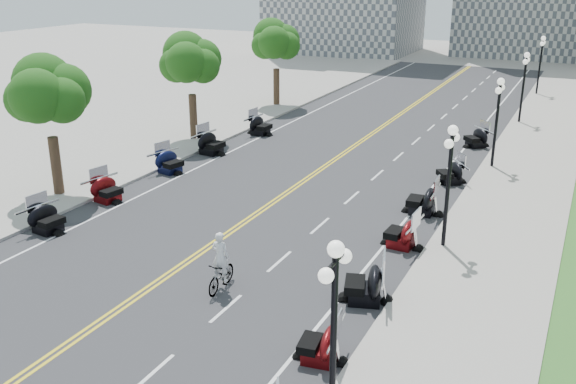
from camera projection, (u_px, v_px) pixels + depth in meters
The scene contains 45 objects.
ground at pixel (209, 247), 26.07m from camera, with size 160.00×160.00×0.00m, color gray.
road at pixel (309, 178), 34.56m from camera, with size 16.00×90.00×0.01m, color #333335.
centerline_yellow_a at pixel (307, 177), 34.61m from camera, with size 0.12×90.00×0.00m, color yellow.
centerline_yellow_b at pixel (311, 178), 34.51m from camera, with size 0.12×90.00×0.00m, color yellow.
edge_line_north at pixel (426, 195), 31.94m from camera, with size 0.12×90.00×0.00m, color white.
edge_line_south at pixel (208, 162), 37.18m from camera, with size 0.12×90.00×0.00m, color white.
lane_dash_4 at pixel (152, 373), 17.96m from camera, with size 0.12×2.00×0.00m, color white.
lane_dash_5 at pixel (226, 308), 21.36m from camera, with size 0.12×2.00×0.00m, color white.
lane_dash_6 at pixel (279, 261), 24.76m from camera, with size 0.12×2.00×0.00m, color white.
lane_dash_7 at pixel (320, 226), 28.15m from camera, with size 0.12×2.00×0.00m, color white.
lane_dash_8 at pixel (352, 198), 31.55m from camera, with size 0.12×2.00×0.00m, color white.
lane_dash_9 at pixel (377, 175), 34.95m from camera, with size 0.12×2.00×0.00m, color white.
lane_dash_10 at pixel (398, 156), 38.34m from camera, with size 0.12×2.00×0.00m, color white.
lane_dash_11 at pixel (416, 141), 41.74m from camera, with size 0.12×2.00×0.00m, color white.
lane_dash_12 at pixel (431, 128), 45.14m from camera, with size 0.12×2.00×0.00m, color white.
lane_dash_13 at pixel (444, 116), 48.53m from camera, with size 0.12×2.00×0.00m, color white.
lane_dash_14 at pixel (455, 106), 51.93m from camera, with size 0.12×2.00×0.00m, color white.
lane_dash_15 at pixel (465, 98), 55.33m from camera, with size 0.12×2.00×0.00m, color white.
lane_dash_16 at pixel (474, 90), 58.72m from camera, with size 0.12×2.00×0.00m, color white.
lane_dash_17 at pixel (481, 83), 62.12m from camera, with size 0.12×2.00×0.00m, color white.
lane_dash_18 at pixel (488, 77), 65.51m from camera, with size 0.12×2.00×0.00m, color white.
lane_dash_19 at pixel (495, 72), 68.91m from camera, with size 0.12×2.00×0.00m, color white.
sidewalk_north at pixel (512, 206), 30.24m from camera, with size 5.00×90.00×0.15m, color #9E9991.
sidewalk_south at pixel (151, 153), 38.83m from camera, with size 5.00×90.00×0.15m, color #9E9991.
street_lamp_1 at pixel (333, 339), 14.89m from camera, with size 0.50×1.20×4.90m, color black, non-canonical shape.
street_lamp_2 at pixel (448, 187), 25.08m from camera, with size 0.50×1.20×4.90m, color black, non-canonical shape.
street_lamp_3 at pixel (496, 123), 35.27m from camera, with size 0.50×1.20×4.90m, color black, non-canonical shape.
street_lamp_4 at pixel (523, 88), 45.46m from camera, with size 0.50×1.20×4.90m, color black, non-canonical shape.
street_lamp_5 at pixel (540, 65), 55.65m from camera, with size 0.50×1.20×4.90m, color black, non-canonical shape.
tree_2 at pixel (48, 101), 30.28m from camera, with size 4.80×4.80×9.20m, color #235619, non-canonical shape.
tree_3 at pixel (191, 67), 40.47m from camera, with size 4.80×4.80×9.20m, color #235619, non-canonical shape.
tree_4 at pixel (276, 47), 50.66m from camera, with size 4.80×4.80×9.20m, color #235619, non-canonical shape.
motorcycle_n_4 at pixel (320, 341), 18.37m from camera, with size 1.79×1.79×1.25m, color #590A0C, non-canonical shape.
motorcycle_n_5 at pixel (365, 282), 21.60m from camera, with size 2.11×2.11×1.48m, color black, non-canonical shape.
motorcycle_n_6 at pixel (402, 231), 25.87m from camera, with size 1.93×1.93×1.35m, color #590A0C, non-canonical shape.
motorcycle_n_7 at pixel (422, 199), 29.31m from camera, with size 2.07×2.07×1.45m, color black, non-canonical shape.
motorcycle_n_8 at pixel (450, 171), 33.43m from camera, with size 1.88×1.88×1.31m, color black, non-canonical shape.
motorcycle_n_10 at pixel (476, 137), 40.16m from camera, with size 1.91×1.91×1.33m, color black, non-canonical shape.
motorcycle_s_5 at pixel (47, 218), 27.30m from camera, with size 1.90×1.90×1.33m, color black, non-canonical shape.
motorcycle_s_6 at pixel (107, 188), 30.87m from camera, with size 1.90×1.90×1.33m, color #590A0C, non-canonical shape.
motorcycle_s_7 at pixel (170, 161), 35.17m from camera, with size 1.94×1.94×1.36m, color black, non-canonical shape.
motorcycle_s_8 at pixel (211, 142), 38.64m from camera, with size 2.11×2.11×1.48m, color black, non-canonical shape.
motorcycle_s_9 at pixel (260, 125), 43.08m from camera, with size 2.01×2.01×1.41m, color black, non-canonical shape.
bicycle at pixel (221, 275), 22.46m from camera, with size 0.52×1.85×1.11m, color #A51414.
cyclist_rider at pixel (220, 236), 21.97m from camera, with size 0.67×0.44×1.84m, color white.
Camera 1 is at (13.24, -20.07, 10.80)m, focal length 40.00 mm.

